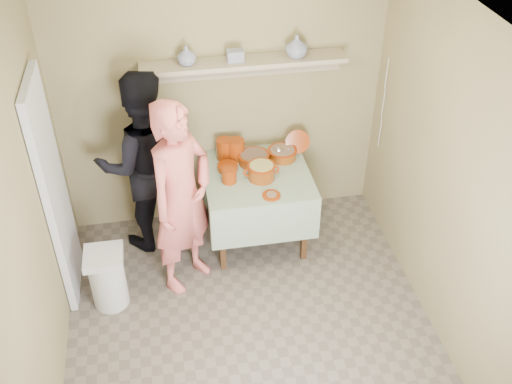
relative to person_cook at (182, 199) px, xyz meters
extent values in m
plane|color=#675C51|center=(0.46, -0.84, -0.89)|extent=(3.50, 3.50, 0.00)
cube|color=silver|center=(-1.00, 0.11, 0.11)|extent=(0.06, 0.70, 2.00)
cylinder|color=#7E2302|center=(0.46, 0.74, -0.03)|extent=(0.15, 0.15, 0.20)
cylinder|color=#7E2302|center=(0.56, 0.72, -0.04)|extent=(0.16, 0.16, 0.20)
cylinder|color=#7E2302|center=(0.44, 0.36, -0.07)|extent=(0.14, 0.14, 0.14)
cylinder|color=#7E2302|center=(0.46, 0.54, -0.11)|extent=(0.19, 0.19, 0.06)
cylinder|color=#7E2302|center=(1.15, 0.72, -0.01)|extent=(0.24, 0.13, 0.22)
imported|color=navy|center=(1.12, 0.77, 0.93)|extent=(0.25, 0.25, 0.20)
imported|color=navy|center=(0.17, 0.78, 0.91)|extent=(0.22, 0.22, 0.17)
cube|color=navy|center=(0.58, 0.78, 0.88)|extent=(0.14, 0.10, 0.10)
imported|color=#D9625D|center=(0.00, 0.00, 0.00)|extent=(0.77, 0.76, 1.79)
imported|color=black|center=(-0.29, 0.60, -0.01)|extent=(0.96, 0.80, 1.78)
cube|color=#8F8157|center=(0.46, 0.92, 0.41)|extent=(3.00, 0.02, 2.60)
cube|color=#8F8157|center=(-1.05, -0.84, 0.41)|extent=(0.02, 3.50, 2.60)
cube|color=#8F8157|center=(1.97, -0.84, 0.41)|extent=(0.02, 3.50, 2.60)
cube|color=silver|center=(0.46, -0.84, 1.72)|extent=(3.00, 3.50, 0.02)
cube|color=#4C2D16|center=(0.33, 0.06, -0.54)|extent=(0.05, 0.05, 0.71)
cube|color=#4C2D16|center=(1.09, 0.06, -0.54)|extent=(0.05, 0.05, 0.71)
cube|color=#4C2D16|center=(0.33, 0.82, -0.54)|extent=(0.05, 0.05, 0.71)
cube|color=#4C2D16|center=(1.09, 0.82, -0.54)|extent=(0.05, 0.05, 0.71)
cube|color=#4C2D16|center=(0.71, 0.44, -0.16)|extent=(0.90, 0.90, 0.04)
cube|color=#1E5932|center=(0.71, 0.44, -0.14)|extent=(0.96, 0.96, 0.01)
cube|color=#1E5932|center=(0.71, -0.04, -0.35)|extent=(0.96, 0.01, 0.44)
cube|color=#1E5932|center=(0.71, 0.92, -0.35)|extent=(0.96, 0.01, 0.44)
cube|color=#1E5932|center=(0.23, 0.44, -0.35)|extent=(0.01, 0.96, 0.44)
cube|color=#1E5932|center=(1.19, 0.44, -0.35)|extent=(0.01, 0.96, 0.44)
cylinder|color=#682C0D|center=(0.71, 0.61, -0.09)|extent=(0.28, 0.28, 0.09)
cylinder|color=#7E2302|center=(0.71, 0.61, -0.04)|extent=(0.30, 0.30, 0.01)
cylinder|color=brown|center=(0.71, 0.61, -0.06)|extent=(0.25, 0.25, 0.05)
cylinder|color=#682C0D|center=(0.99, 0.64, -0.09)|extent=(0.26, 0.26, 0.09)
cylinder|color=#7E2302|center=(0.99, 0.64, -0.04)|extent=(0.28, 0.28, 0.01)
cylinder|color=#8C6B54|center=(0.99, 0.64, -0.06)|extent=(0.23, 0.23, 0.05)
cylinder|color=silver|center=(0.99, 0.51, 0.05)|extent=(0.01, 0.22, 0.16)
sphere|color=silver|center=(0.95, 0.63, -0.03)|extent=(0.07, 0.07, 0.07)
cylinder|color=#682C0D|center=(0.74, 0.36, -0.06)|extent=(0.24, 0.24, 0.14)
cylinder|color=#7E2302|center=(0.74, 0.36, 0.00)|extent=(0.25, 0.25, 0.01)
cylinder|color=tan|center=(0.74, 0.36, -0.01)|extent=(0.21, 0.21, 0.05)
torus|color=#7E2302|center=(0.62, 0.36, -0.06)|extent=(0.09, 0.02, 0.09)
torus|color=#7E2302|center=(0.86, 0.36, -0.06)|extent=(0.09, 0.02, 0.09)
cylinder|color=#7E2302|center=(0.77, 0.08, -0.12)|extent=(0.16, 0.16, 0.02)
cylinder|color=#8C6B54|center=(0.77, 0.08, -0.11)|extent=(0.09, 0.09, 0.01)
cube|color=tan|center=(0.66, 0.78, 0.81)|extent=(1.80, 0.25, 0.04)
cube|color=tan|center=(0.66, 0.90, 0.71)|extent=(1.80, 0.02, 0.18)
cylinder|color=silver|center=(-0.68, -0.19, -0.64)|extent=(0.30, 0.30, 0.50)
cube|color=silver|center=(-0.68, -0.19, -0.36)|extent=(0.32, 0.32, 0.06)
cylinder|color=silver|center=(1.93, 0.66, 0.66)|extent=(0.01, 0.01, 0.30)
cylinder|color=silver|center=(1.93, 0.64, 0.36)|extent=(0.01, 0.01, 0.30)
cylinder|color=silver|center=(1.93, 0.62, 0.06)|extent=(0.01, 0.01, 0.30)
camera|label=1|loc=(-0.09, -3.96, 3.00)|focal=42.00mm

